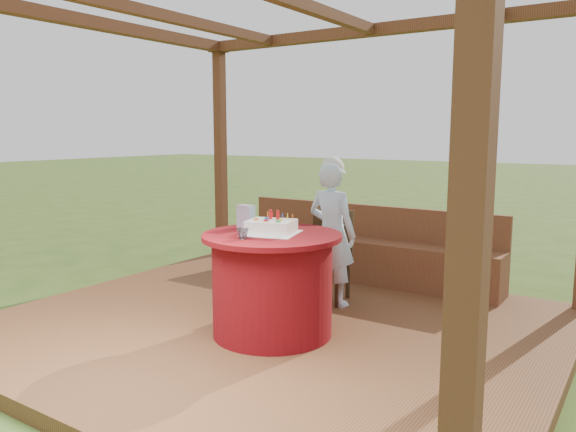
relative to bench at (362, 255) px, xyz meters
The scene contains 10 objects.
ground 1.76m from the bench, 90.00° to the right, with size 60.00×60.00×0.00m, color #36521B.
deck 1.75m from the bench, 90.00° to the right, with size 4.50×4.00×0.12m, color brown.
pergola 2.65m from the bench, 90.00° to the right, with size 4.50×4.00×2.72m.
bench is the anchor object (origin of this frame).
table 1.95m from the bench, 85.26° to the right, with size 1.09×1.09×0.81m.
chair 0.87m from the bench, 86.02° to the right, with size 0.47×0.47×0.86m.
elderly_woman 1.08m from the bench, 80.59° to the right, with size 0.51×0.36×1.38m.
birthday_cake 2.03m from the bench, 85.49° to the right, with size 0.49×0.49×0.18m.
gift_bag 1.95m from the bench, 95.51° to the right, with size 0.13×0.08×0.19m, color pink.
drinking_glass 2.32m from the bench, 87.24° to the right, with size 0.09×0.09×0.08m, color silver.
Camera 1 is at (2.64, -3.73, 1.71)m, focal length 35.00 mm.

